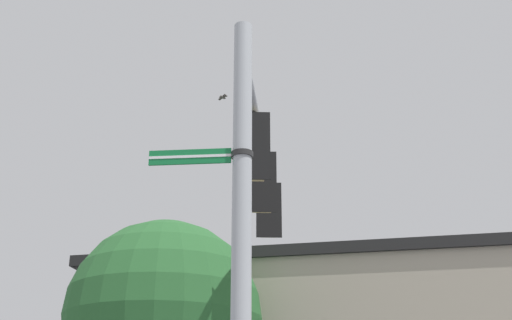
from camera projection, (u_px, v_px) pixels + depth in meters
The scene contains 8 objects.
signal_pole at pixel (241, 278), 9.16m from camera, with size 0.27×0.27×7.76m, color #ADB2B7.
mast_arm at pixel (260, 138), 13.25m from camera, with size 0.15×0.15×6.11m, color #ADB2B7.
traffic_light_nearest_pole at pixel (254, 149), 11.78m from camera, with size 0.54×0.49×1.31m.
traffic_light_mid_inner at pixel (262, 184), 13.38m from camera, with size 0.54×0.49×1.31m.
traffic_light_mid_outer at pixel (268, 212), 14.98m from camera, with size 0.54×0.49×1.31m.
street_name_sign at pixel (215, 156), 9.85m from camera, with size 1.48×0.35×0.22m.
bird_flying at pixel (223, 97), 17.42m from camera, with size 0.24×0.23×0.09m.
tree_by_storefront at pixel (163, 319), 16.48m from camera, with size 4.69×4.69×6.95m.
Camera 1 is at (-0.21, -9.07, 1.87)m, focal length 48.95 mm.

